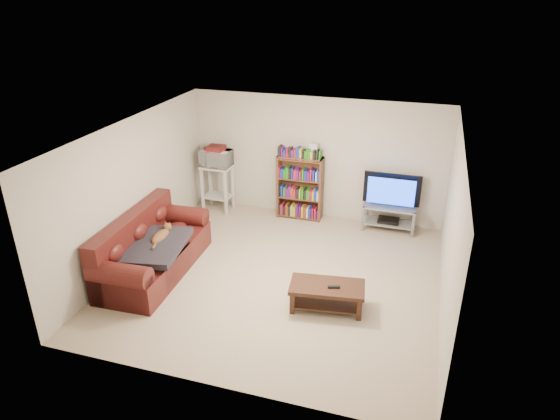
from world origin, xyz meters
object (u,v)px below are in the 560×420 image
(tv_stand, at_px, (389,214))
(bookshelf, at_px, (300,187))
(sofa, at_px, (150,252))
(coffee_table, at_px, (327,292))

(tv_stand, distance_m, bookshelf, 1.80)
(sofa, xyz_separation_m, tv_stand, (3.57, 2.65, -0.01))
(coffee_table, bearing_deg, tv_stand, 70.59)
(sofa, height_order, bookshelf, bookshelf)
(tv_stand, bearing_deg, sofa, -143.01)
(bookshelf, bearing_deg, coffee_table, -68.05)
(sofa, height_order, tv_stand, sofa)
(sofa, relative_size, coffee_table, 2.06)
(tv_stand, xyz_separation_m, bookshelf, (-1.77, 0.03, 0.33))
(coffee_table, distance_m, tv_stand, 2.89)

